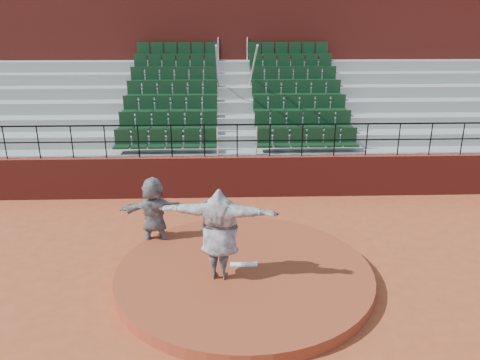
# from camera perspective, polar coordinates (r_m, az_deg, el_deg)

# --- Properties ---
(ground) EXTENTS (90.00, 90.00, 0.00)m
(ground) POSITION_cam_1_polar(r_m,az_deg,el_deg) (10.37, 0.48, -11.93)
(ground) COLOR #A34724
(ground) RESTS_ON ground
(pitchers_mound) EXTENTS (5.50, 5.50, 0.25)m
(pitchers_mound) POSITION_cam_1_polar(r_m,az_deg,el_deg) (10.30, 0.49, -11.34)
(pitchers_mound) COLOR brown
(pitchers_mound) RESTS_ON ground
(pitching_rubber) EXTENTS (0.60, 0.15, 0.03)m
(pitching_rubber) POSITION_cam_1_polar(r_m,az_deg,el_deg) (10.36, 0.45, -10.25)
(pitching_rubber) COLOR white
(pitching_rubber) RESTS_ON pitchers_mound
(boundary_wall) EXTENTS (24.00, 0.30, 1.30)m
(boundary_wall) POSITION_cam_1_polar(r_m,az_deg,el_deg) (14.65, -0.34, 0.44)
(boundary_wall) COLOR maroon
(boundary_wall) RESTS_ON ground
(wall_railing) EXTENTS (24.04, 0.05, 1.03)m
(wall_railing) POSITION_cam_1_polar(r_m,az_deg,el_deg) (14.26, -0.35, 5.69)
(wall_railing) COLOR black
(wall_railing) RESTS_ON boundary_wall
(seating_deck) EXTENTS (24.00, 5.97, 4.63)m
(seating_deck) POSITION_cam_1_polar(r_m,az_deg,el_deg) (17.95, -0.68, 6.58)
(seating_deck) COLOR gray
(seating_deck) RESTS_ON ground
(press_box_facade) EXTENTS (24.00, 3.00, 7.10)m
(press_box_facade) POSITION_cam_1_polar(r_m,az_deg,el_deg) (21.55, -0.95, 14.37)
(press_box_facade) COLOR maroon
(press_box_facade) RESTS_ON ground
(pitcher) EXTENTS (2.47, 1.06, 1.95)m
(pitcher) POSITION_cam_1_polar(r_m,az_deg,el_deg) (9.52, -2.54, -6.57)
(pitcher) COLOR black
(pitcher) RESTS_ON pitchers_mound
(fielder) EXTENTS (1.71, 0.64, 1.82)m
(fielder) POSITION_cam_1_polar(r_m,az_deg,el_deg) (11.47, -10.44, -3.98)
(fielder) COLOR black
(fielder) RESTS_ON ground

